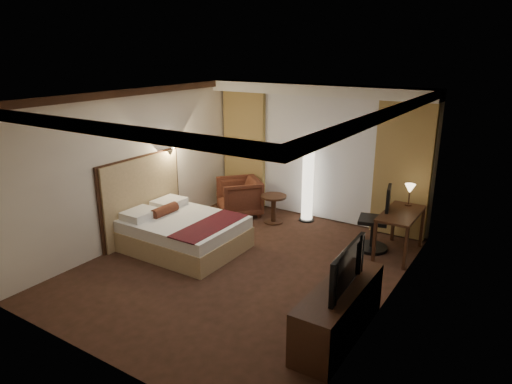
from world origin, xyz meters
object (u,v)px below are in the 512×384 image
Objects in this scene: armchair at (239,195)px; floor_lamp at (308,186)px; bed at (184,234)px; dresser at (339,311)px; side_table at (274,209)px; office_chair at (373,218)px; desk at (399,233)px; television at (339,263)px.

floor_lamp is (1.35, 0.44, 0.30)m from armchair.
dresser reaches higher than bed.
office_chair is (2.08, -0.18, 0.30)m from side_table.
desk is at bearing 39.53° from armchair.
floor_lamp is at bearing 42.20° from side_table.
office_chair is at bearing -4.85° from side_table.
bed is 3.65m from desk.
television is at bearing 180.00° from dresser.
bed is 2.02m from side_table.
armchair is at bearing 47.55° from television.
armchair is 0.73× the size of office_chair.
television is at bearing -16.04° from bed.
bed is 3.26m from office_chair.
office_chair reaches higher than desk.
television is at bearing 1.96° from armchair.
floor_lamp is 1.24× the size of office_chair.
television is at bearing -48.09° from side_table.
dresser is at bearing -88.94° from desk.
side_table is at bearing 177.13° from desk.
desk is at bearing -16.30° from floor_lamp.
television reaches higher than armchair.
armchair is 1.45m from floor_lamp.
armchair is 0.74× the size of desk.
office_chair is at bearing 32.28° from bed.
office_chair is (2.74, 1.73, 0.30)m from bed.
side_table reaches higher than bed.
side_table is (0.84, -0.03, -0.14)m from armchair.
floor_lamp reaches higher than armchair.
dresser is (0.49, -2.65, -0.25)m from office_chair.
office_chair reaches higher than television.
side_table is 0.55× the size of television.
dresser reaches higher than side_table.
floor_lamp is 1.70m from office_chair.
dresser is at bearing -47.76° from side_table.
desk is 2.77m from television.
armchair is at bearing 140.08° from dresser.
office_chair is at bearing 100.50° from dresser.
bed is 1.67× the size of desk.
television is (3.20, -0.92, 0.68)m from bed.
side_table is at bearing 39.63° from television.
bed is 3.40m from television.
office_chair is at bearing -22.14° from floor_lamp.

